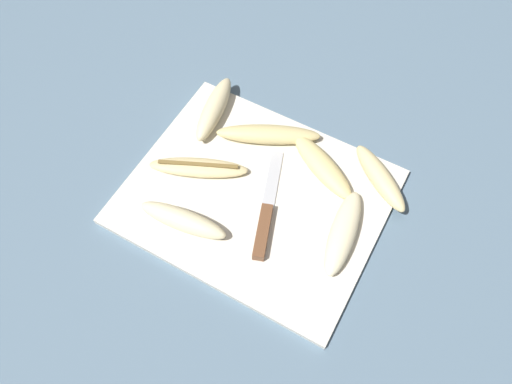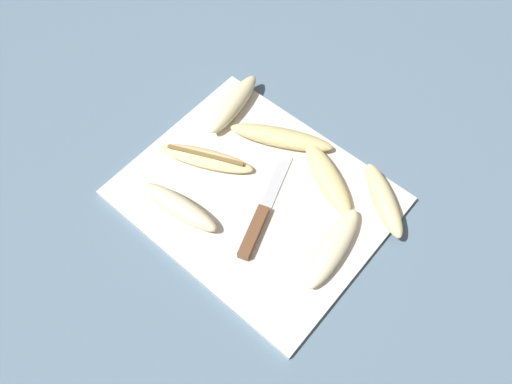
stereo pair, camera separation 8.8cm
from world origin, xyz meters
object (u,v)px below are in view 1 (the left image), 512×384
Objects in this scene: banana_pale_long at (183,220)px; banana_mellow_near at (199,168)px; banana_cream_curved at (214,109)px; knife at (265,222)px; banana_spotted_left at (268,134)px; banana_golden_short at (322,166)px; banana_ripe_center at (380,178)px; banana_bright_far at (343,233)px.

banana_mellow_near is at bearing 109.40° from banana_pale_long.
knife is at bearing -38.89° from banana_cream_curved.
banana_golden_short is at bearing -7.25° from banana_spotted_left.
banana_ripe_center is 0.33m from banana_mellow_near.
knife is 1.19× the size of banana_mellow_near.
banana_mellow_near is (-0.04, 0.11, -0.01)m from banana_pale_long.
banana_spotted_left is 0.15m from banana_mellow_near.
banana_pale_long is at bearing -99.68° from banana_spotted_left.
banana_pale_long reaches higher than banana_ripe_center.
banana_mellow_near is at bearing -178.86° from banana_bright_far.
banana_golden_short reaches higher than banana_mellow_near.
banana_golden_short is (-0.09, 0.10, -0.00)m from banana_bright_far.
banana_spotted_left is 1.19× the size of banana_golden_short.
banana_mellow_near is (-0.28, -0.01, -0.01)m from banana_bright_far.
banana_spotted_left is 0.22m from banana_ripe_center.
banana_spotted_left is 1.34× the size of banana_ripe_center.
knife is 1.49× the size of banana_ripe_center.
banana_golden_short is at bearing 29.11° from banana_mellow_near.
banana_pale_long is 1.13× the size of banana_ripe_center.
banana_golden_short is (0.24, -0.02, -0.00)m from banana_cream_curved.
banana_mellow_near is at bearing -70.94° from banana_cream_curved.
banana_cream_curved is at bearing 109.06° from banana_mellow_near.
banana_ripe_center reaches higher than banana_golden_short.
banana_ripe_center is 0.10m from banana_golden_short.
knife is 1.32× the size of banana_golden_short.
banana_pale_long is at bearing -126.50° from banana_golden_short.
banana_golden_short is (0.20, 0.11, 0.01)m from banana_mellow_near.
banana_bright_far is 1.04× the size of banana_golden_short.
banana_golden_short is (-0.10, -0.03, -0.00)m from banana_ripe_center.
banana_bright_far reaches higher than knife.
banana_pale_long is (-0.12, -0.07, 0.01)m from knife.
banana_cream_curved is 0.97× the size of banana_bright_far.
banana_spotted_left is (0.12, -0.00, -0.00)m from banana_cream_curved.
banana_cream_curved is 1.01× the size of banana_pale_long.
banana_spotted_left reaches higher than banana_mellow_near.
banana_cream_curved reaches higher than banana_bright_far.
banana_mellow_near is (-0.08, -0.13, -0.00)m from banana_spotted_left.
banana_cream_curved reaches higher than banana_ripe_center.
banana_pale_long reaches higher than knife.
banana_ripe_center is (0.14, 0.17, 0.01)m from knife.
banana_ripe_center reaches higher than knife.
banana_spotted_left is at bearing 97.30° from knife.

